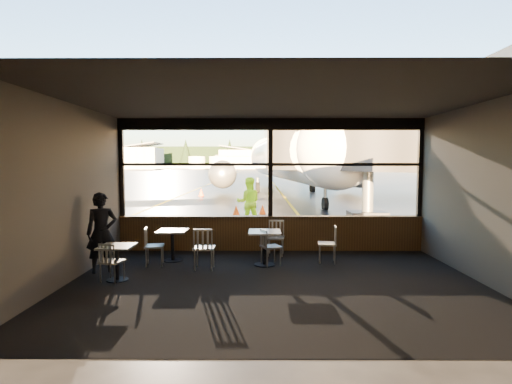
{
  "coord_description": "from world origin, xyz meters",
  "views": [
    {
      "loc": [
        -0.32,
        -10.56,
        2.31
      ],
      "look_at": [
        -0.39,
        1.0,
        1.5
      ],
      "focal_mm": 28.0,
      "sensor_mm": 36.0,
      "label": 1
    }
  ],
  "objects_px": {
    "cone_extra": "(236,211)",
    "cafe_table_mid": "(173,246)",
    "cafe_table_near": "(265,248)",
    "chair_mid_w": "(155,246)",
    "passenger": "(102,233)",
    "chair_left_s": "(112,262)",
    "jet_bridge": "(356,160)",
    "chair_mid_s": "(204,248)",
    "cafe_table_left": "(117,263)",
    "cone_nose": "(263,209)",
    "airliner": "(287,124)",
    "chair_near_n": "(276,238)",
    "chair_near_w": "(271,247)",
    "ground_crew": "(249,202)",
    "chair_near_e": "(327,244)",
    "cone_wing": "(201,192)"
  },
  "relations": [
    {
      "from": "cone_nose",
      "to": "cone_wing",
      "type": "distance_m",
      "value": 11.25
    },
    {
      "from": "cafe_table_left",
      "to": "cone_extra",
      "type": "xyz_separation_m",
      "value": [
        1.82,
        9.69,
        -0.1
      ]
    },
    {
      "from": "chair_near_n",
      "to": "cafe_table_mid",
      "type": "bearing_deg",
      "value": 20.53
    },
    {
      "from": "chair_near_e",
      "to": "passenger",
      "type": "relative_size",
      "value": 0.51
    },
    {
      "from": "passenger",
      "to": "cone_extra",
      "type": "height_order",
      "value": "passenger"
    },
    {
      "from": "cafe_table_near",
      "to": "chair_mid_w",
      "type": "height_order",
      "value": "chair_mid_w"
    },
    {
      "from": "cafe_table_mid",
      "to": "ground_crew",
      "type": "xyz_separation_m",
      "value": [
        1.68,
        5.16,
        0.55
      ]
    },
    {
      "from": "chair_mid_w",
      "to": "chair_left_s",
      "type": "xyz_separation_m",
      "value": [
        -0.5,
        -1.29,
        -0.04
      ]
    },
    {
      "from": "chair_left_s",
      "to": "jet_bridge",
      "type": "bearing_deg",
      "value": 65.53
    },
    {
      "from": "jet_bridge",
      "to": "chair_mid_s",
      "type": "relative_size",
      "value": 12.06
    },
    {
      "from": "cafe_table_left",
      "to": "chair_mid_w",
      "type": "relative_size",
      "value": 0.8
    },
    {
      "from": "airliner",
      "to": "chair_mid_s",
      "type": "xyz_separation_m",
      "value": [
        -3.51,
        -23.59,
        -5.04
      ]
    },
    {
      "from": "cone_nose",
      "to": "chair_mid_w",
      "type": "bearing_deg",
      "value": -105.21
    },
    {
      "from": "cafe_table_mid",
      "to": "chair_mid_s",
      "type": "height_order",
      "value": "chair_mid_s"
    },
    {
      "from": "chair_near_e",
      "to": "passenger",
      "type": "xyz_separation_m",
      "value": [
        -4.94,
        -0.87,
        0.42
      ]
    },
    {
      "from": "cone_nose",
      "to": "jet_bridge",
      "type": "bearing_deg",
      "value": -31.42
    },
    {
      "from": "cafe_table_near",
      "to": "chair_mid_w",
      "type": "distance_m",
      "value": 2.5
    },
    {
      "from": "jet_bridge",
      "to": "chair_near_n",
      "type": "xyz_separation_m",
      "value": [
        -3.48,
        -6.1,
        -2.03
      ]
    },
    {
      "from": "passenger",
      "to": "cone_extra",
      "type": "distance_m",
      "value": 9.4
    },
    {
      "from": "chair_near_w",
      "to": "jet_bridge",
      "type": "bearing_deg",
      "value": 130.51
    },
    {
      "from": "passenger",
      "to": "cone_nose",
      "type": "distance_m",
      "value": 10.59
    },
    {
      "from": "chair_left_s",
      "to": "cone_wing",
      "type": "bearing_deg",
      "value": 107.89
    },
    {
      "from": "cone_extra",
      "to": "cafe_table_mid",
      "type": "bearing_deg",
      "value": -97.49
    },
    {
      "from": "jet_bridge",
      "to": "cafe_table_left",
      "type": "relative_size",
      "value": 16.08
    },
    {
      "from": "cafe_table_left",
      "to": "chair_mid_s",
      "type": "xyz_separation_m",
      "value": [
        1.61,
        0.85,
        0.12
      ]
    },
    {
      "from": "chair_mid_w",
      "to": "chair_left_s",
      "type": "height_order",
      "value": "chair_mid_w"
    },
    {
      "from": "chair_left_s",
      "to": "ground_crew",
      "type": "height_order",
      "value": "ground_crew"
    },
    {
      "from": "chair_left_s",
      "to": "cone_extra",
      "type": "distance_m",
      "value": 9.97
    },
    {
      "from": "jet_bridge",
      "to": "chair_near_n",
      "type": "height_order",
      "value": "jet_bridge"
    },
    {
      "from": "chair_mid_w",
      "to": "passenger",
      "type": "height_order",
      "value": "passenger"
    },
    {
      "from": "cone_wing",
      "to": "chair_mid_s",
      "type": "bearing_deg",
      "value": -81.65
    },
    {
      "from": "airliner",
      "to": "chair_near_n",
      "type": "relative_size",
      "value": 40.53
    },
    {
      "from": "airliner",
      "to": "chair_near_w",
      "type": "distance_m",
      "value": 23.87
    },
    {
      "from": "cone_nose",
      "to": "cone_extra",
      "type": "distance_m",
      "value": 1.47
    },
    {
      "from": "cafe_table_near",
      "to": "ground_crew",
      "type": "distance_m",
      "value": 5.6
    },
    {
      "from": "chair_near_e",
      "to": "chair_near_n",
      "type": "bearing_deg",
      "value": 65.96
    },
    {
      "from": "airliner",
      "to": "chair_near_e",
      "type": "relative_size",
      "value": 41.23
    },
    {
      "from": "jet_bridge",
      "to": "passenger",
      "type": "xyz_separation_m",
      "value": [
        -7.25,
        -7.69,
        -1.62
      ]
    },
    {
      "from": "cafe_table_mid",
      "to": "jet_bridge",
      "type": "bearing_deg",
      "value": 48.31
    },
    {
      "from": "airliner",
      "to": "chair_left_s",
      "type": "relative_size",
      "value": 45.14
    },
    {
      "from": "cafe_table_mid",
      "to": "chair_near_e",
      "type": "xyz_separation_m",
      "value": [
        3.65,
        -0.12,
        0.07
      ]
    },
    {
      "from": "cafe_table_near",
      "to": "passenger",
      "type": "height_order",
      "value": "passenger"
    },
    {
      "from": "chair_mid_w",
      "to": "passenger",
      "type": "relative_size",
      "value": 0.51
    },
    {
      "from": "cafe_table_mid",
      "to": "cone_extra",
      "type": "height_order",
      "value": "cafe_table_mid"
    },
    {
      "from": "passenger",
      "to": "chair_left_s",
      "type": "bearing_deg",
      "value": -81.24
    },
    {
      "from": "chair_mid_s",
      "to": "passenger",
      "type": "relative_size",
      "value": 0.55
    },
    {
      "from": "jet_bridge",
      "to": "cone_wing",
      "type": "height_order",
      "value": "jet_bridge"
    },
    {
      "from": "chair_mid_s",
      "to": "cafe_table_near",
      "type": "bearing_deg",
      "value": 15.72
    },
    {
      "from": "chair_mid_s",
      "to": "chair_left_s",
      "type": "xyz_separation_m",
      "value": [
        -1.67,
        -0.95,
        -0.07
      ]
    },
    {
      "from": "chair_mid_w",
      "to": "cone_wing",
      "type": "height_order",
      "value": "chair_mid_w"
    }
  ]
}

